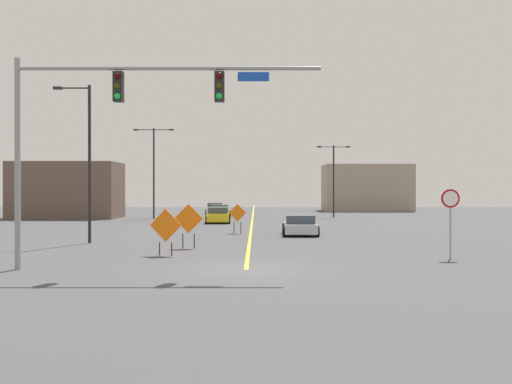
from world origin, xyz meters
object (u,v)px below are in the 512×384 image
(traffic_signal_assembly, at_px, (113,110))
(stop_sign, at_px, (449,210))
(street_lamp_far_right, at_px, (86,156))
(car_silver_approaching, at_px, (299,226))
(car_yellow_mid, at_px, (217,215))
(car_green_far, at_px, (219,212))
(construction_sign_median_near, at_px, (188,220))
(construction_sign_left_lane, at_px, (165,227))
(construction_sign_median_far, at_px, (236,215))
(street_lamp_far_left, at_px, (153,165))
(street_lamp_mid_left, at_px, (333,174))
(car_white_passing, at_px, (214,209))

(traffic_signal_assembly, height_order, stop_sign, traffic_signal_assembly)
(street_lamp_far_right, relative_size, car_silver_approaching, 2.11)
(stop_sign, distance_m, car_yellow_mid, 27.24)
(car_yellow_mid, bearing_deg, stop_sign, -65.89)
(traffic_signal_assembly, relative_size, car_green_far, 2.75)
(stop_sign, distance_m, street_lamp_far_right, 18.20)
(stop_sign, bearing_deg, car_silver_approaching, 113.74)
(construction_sign_median_near, xyz_separation_m, car_yellow_mid, (0.00, 20.84, -0.70))
(construction_sign_left_lane, bearing_deg, traffic_signal_assembly, -104.72)
(construction_sign_median_far, relative_size, car_green_far, 0.49)
(street_lamp_far_right, height_order, street_lamp_far_left, street_lamp_far_left)
(stop_sign, bearing_deg, car_green_far, 109.68)
(traffic_signal_assembly, bearing_deg, car_silver_approaching, 62.83)
(street_lamp_mid_left, height_order, street_lamp_far_left, street_lamp_far_left)
(street_lamp_mid_left, distance_m, car_yellow_mid, 14.66)
(street_lamp_mid_left, relative_size, car_white_passing, 1.59)
(street_lamp_far_right, xyz_separation_m, car_silver_approaching, (11.58, 5.15, -3.99))
(stop_sign, relative_size, construction_sign_median_near, 1.34)
(street_lamp_far_right, distance_m, construction_sign_median_near, 7.01)
(street_lamp_mid_left, bearing_deg, construction_sign_median_near, -110.35)
(stop_sign, height_order, construction_sign_left_lane, stop_sign)
(street_lamp_far_right, bearing_deg, stop_sign, -21.57)
(stop_sign, xyz_separation_m, construction_sign_median_near, (-11.12, 4.00, -0.66))
(traffic_signal_assembly, xyz_separation_m, car_yellow_mid, (1.73, 27.99, -4.95))
(construction_sign_median_near, bearing_deg, car_silver_approaching, 52.65)
(street_lamp_far_right, relative_size, street_lamp_far_left, 0.95)
(construction_sign_left_lane, distance_m, car_white_passing, 40.22)
(construction_sign_left_lane, bearing_deg, street_lamp_mid_left, 70.37)
(traffic_signal_assembly, bearing_deg, street_lamp_far_left, 98.08)
(construction_sign_median_near, relative_size, construction_sign_median_far, 1.12)
(street_lamp_far_right, height_order, car_silver_approaching, street_lamp_far_right)
(stop_sign, bearing_deg, construction_sign_median_near, 160.22)
(car_silver_approaching, bearing_deg, car_yellow_mid, 114.43)
(traffic_signal_assembly, xyz_separation_m, street_lamp_mid_left, (12.76, 36.90, -1.23))
(street_lamp_far_left, bearing_deg, car_green_far, 7.96)
(car_yellow_mid, bearing_deg, construction_sign_median_far, -80.20)
(street_lamp_far_left, relative_size, car_silver_approaching, 2.22)
(construction_sign_median_far, relative_size, car_white_passing, 0.41)
(street_lamp_mid_left, relative_size, street_lamp_far_right, 0.88)
(street_lamp_mid_left, bearing_deg, car_white_passing, 148.96)
(traffic_signal_assembly, xyz_separation_m, construction_sign_left_lane, (1.11, 4.22, -4.36))
(stop_sign, distance_m, street_lamp_far_left, 35.96)
(car_silver_approaching, xyz_separation_m, car_white_passing, (-7.41, 29.49, 0.04))
(car_yellow_mid, bearing_deg, traffic_signal_assembly, -93.54)
(street_lamp_mid_left, xyz_separation_m, construction_sign_median_far, (-9.00, -20.67, -3.14))
(street_lamp_mid_left, xyz_separation_m, construction_sign_median_near, (-11.03, -29.74, -3.02))
(stop_sign, distance_m, construction_sign_median_near, 11.83)
(stop_sign, bearing_deg, construction_sign_median_far, 124.79)
(construction_sign_median_near, xyz_separation_m, construction_sign_left_lane, (-0.62, -2.94, -0.11))
(construction_sign_median_far, bearing_deg, street_lamp_mid_left, 66.47)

